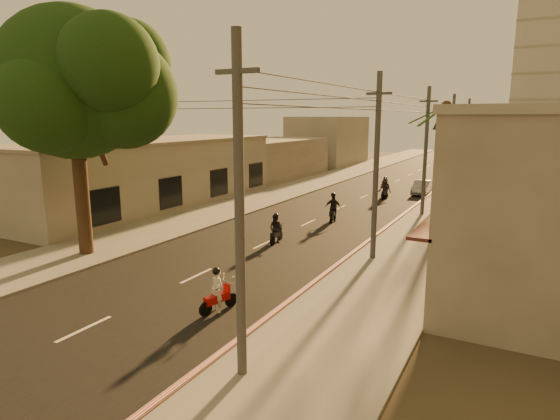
# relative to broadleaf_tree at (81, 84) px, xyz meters

# --- Properties ---
(ground) EXTENTS (160.00, 160.00, 0.00)m
(ground) POSITION_rel_broadleaf_tree_xyz_m (6.61, -2.14, -8.48)
(ground) COLOR #383023
(ground) RESTS_ON ground
(road) EXTENTS (10.00, 140.00, 0.02)m
(road) POSITION_rel_broadleaf_tree_xyz_m (6.61, 17.86, -8.47)
(road) COLOR black
(road) RESTS_ON ground
(sidewalk_right) EXTENTS (5.00, 140.00, 0.12)m
(sidewalk_right) POSITION_rel_broadleaf_tree_xyz_m (14.11, 17.86, -8.42)
(sidewalk_right) COLOR slate
(sidewalk_right) RESTS_ON ground
(sidewalk_left) EXTENTS (5.00, 140.00, 0.12)m
(sidewalk_left) POSITION_rel_broadleaf_tree_xyz_m (-0.89, 17.86, -8.42)
(sidewalk_left) COLOR slate
(sidewalk_left) RESTS_ON ground
(curb_stripe) EXTENTS (0.20, 60.00, 0.20)m
(curb_stripe) POSITION_rel_broadleaf_tree_xyz_m (11.71, 12.86, -8.38)
(curb_stripe) COLOR red
(curb_stripe) RESTS_ON ground
(shophouse_row) EXTENTS (8.80, 34.20, 7.30)m
(shophouse_row) POSITION_rel_broadleaf_tree_xyz_m (20.57, 15.86, -4.83)
(shophouse_row) COLOR gray
(shophouse_row) RESTS_ON ground
(left_building) EXTENTS (8.20, 24.20, 5.20)m
(left_building) POSITION_rel_broadleaf_tree_xyz_m (-7.37, 11.86, -5.88)
(left_building) COLOR #A19B91
(left_building) RESTS_ON ground
(broadleaf_tree) EXTENTS (9.60, 8.70, 12.10)m
(broadleaf_tree) POSITION_rel_broadleaf_tree_xyz_m (0.00, 0.00, 0.00)
(broadleaf_tree) COLOR black
(broadleaf_tree) RESTS_ON ground
(palm_tree) EXTENTS (5.00, 5.00, 8.20)m
(palm_tree) POSITION_rel_broadleaf_tree_xyz_m (14.61, 13.86, -1.33)
(palm_tree) COLOR black
(palm_tree) RESTS_ON ground
(utility_poles) EXTENTS (1.20, 48.26, 9.00)m
(utility_poles) POSITION_rel_broadleaf_tree_xyz_m (12.81, 17.86, -1.94)
(utility_poles) COLOR #38383A
(utility_poles) RESTS_ON ground
(filler_right) EXTENTS (8.00, 14.00, 6.00)m
(filler_right) POSITION_rel_broadleaf_tree_xyz_m (20.61, 42.86, -5.48)
(filler_right) COLOR #A19B91
(filler_right) RESTS_ON ground
(filler_left_near) EXTENTS (8.00, 14.00, 4.40)m
(filler_left_near) POSITION_rel_broadleaf_tree_xyz_m (-7.39, 31.86, -6.28)
(filler_left_near) COLOR #A19B91
(filler_left_near) RESTS_ON ground
(filler_left_far) EXTENTS (8.00, 14.00, 7.00)m
(filler_left_far) POSITION_rel_broadleaf_tree_xyz_m (-7.39, 49.86, -4.98)
(filler_left_far) COLOR #A19B91
(filler_left_far) RESTS_ON ground
(scooter_red) EXTENTS (0.85, 1.68, 1.69)m
(scooter_red) POSITION_rel_broadleaf_tree_xyz_m (9.70, -2.90, -7.72)
(scooter_red) COLOR black
(scooter_red) RESTS_ON ground
(scooter_mid_a) EXTENTS (0.93, 1.74, 1.72)m
(scooter_mid_a) POSITION_rel_broadleaf_tree_xyz_m (7.09, 6.41, -7.70)
(scooter_mid_a) COLOR black
(scooter_mid_a) RESTS_ON ground
(scooter_mid_b) EXTENTS (1.28, 1.99, 1.98)m
(scooter_mid_b) POSITION_rel_broadleaf_tree_xyz_m (7.85, 13.11, -7.58)
(scooter_mid_b) COLOR black
(scooter_mid_b) RESTS_ON ground
(scooter_far_a) EXTENTS (1.19, 1.89, 1.91)m
(scooter_far_a) POSITION_rel_broadleaf_tree_xyz_m (8.43, 23.93, -7.61)
(scooter_far_a) COLOR black
(scooter_far_a) RESTS_ON ground
(scooter_far_b) EXTENTS (1.12, 1.83, 1.80)m
(scooter_far_b) POSITION_rel_broadleaf_tree_xyz_m (8.55, 23.42, -7.66)
(scooter_far_b) COLOR black
(scooter_far_b) RESTS_ON ground
(parked_car) EXTENTS (1.63, 3.95, 1.27)m
(parked_car) POSITION_rel_broadleaf_tree_xyz_m (10.87, 27.47, -7.84)
(parked_car) COLOR #94979C
(parked_car) RESTS_ON ground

